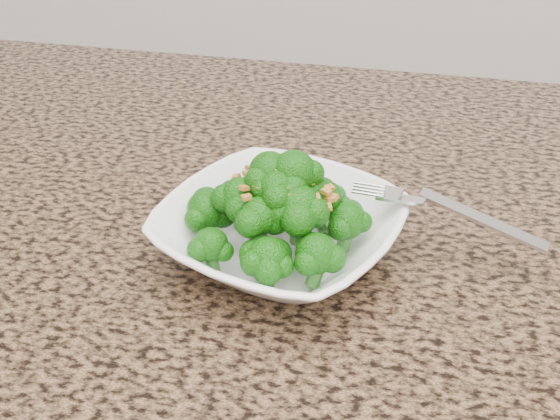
# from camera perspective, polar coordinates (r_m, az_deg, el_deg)

# --- Properties ---
(granite_counter) EXTENTS (1.64, 1.04, 0.03)m
(granite_counter) POSITION_cam_1_polar(r_m,az_deg,el_deg) (0.59, 5.83, -9.37)
(granite_counter) COLOR brown
(granite_counter) RESTS_ON cabinet
(bowl) EXTENTS (0.26, 0.26, 0.05)m
(bowl) POSITION_cam_1_polar(r_m,az_deg,el_deg) (0.62, -0.00, -1.92)
(bowl) COLOR white
(bowl) RESTS_ON granite_counter
(broccoli_pile) EXTENTS (0.18, 0.18, 0.07)m
(broccoli_pile) POSITION_cam_1_polar(r_m,az_deg,el_deg) (0.59, -0.00, 2.67)
(broccoli_pile) COLOR #16640B
(broccoli_pile) RESTS_ON bowl
(garlic_topping) EXTENTS (0.11, 0.11, 0.01)m
(garlic_topping) POSITION_cam_1_polar(r_m,az_deg,el_deg) (0.57, -0.00, 5.74)
(garlic_topping) COLOR #B67B2C
(garlic_topping) RESTS_ON broccoli_pile
(fork) EXTENTS (0.19, 0.08, 0.01)m
(fork) POSITION_cam_1_polar(r_m,az_deg,el_deg) (0.62, 11.02, 0.75)
(fork) COLOR silver
(fork) RESTS_ON bowl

